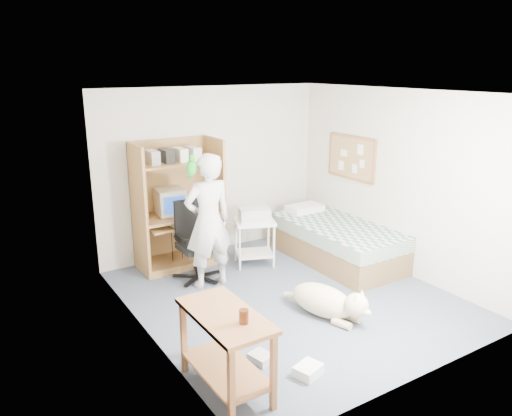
# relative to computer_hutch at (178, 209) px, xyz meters

# --- Properties ---
(floor) EXTENTS (4.00, 4.00, 0.00)m
(floor) POSITION_rel_computer_hutch_xyz_m (0.70, -1.74, -0.82)
(floor) COLOR #495263
(floor) RESTS_ON ground
(wall_back) EXTENTS (3.60, 0.02, 2.50)m
(wall_back) POSITION_rel_computer_hutch_xyz_m (0.70, 0.26, 0.43)
(wall_back) COLOR beige
(wall_back) RESTS_ON floor
(wall_right) EXTENTS (0.02, 4.00, 2.50)m
(wall_right) POSITION_rel_computer_hutch_xyz_m (2.50, -1.74, 0.43)
(wall_right) COLOR beige
(wall_right) RESTS_ON floor
(wall_left) EXTENTS (0.02, 4.00, 2.50)m
(wall_left) POSITION_rel_computer_hutch_xyz_m (-1.10, -1.74, 0.43)
(wall_left) COLOR beige
(wall_left) RESTS_ON floor
(ceiling) EXTENTS (3.60, 4.00, 0.02)m
(ceiling) POSITION_rel_computer_hutch_xyz_m (0.70, -1.74, 1.68)
(ceiling) COLOR white
(ceiling) RESTS_ON wall_back
(computer_hutch) EXTENTS (1.20, 0.63, 1.80)m
(computer_hutch) POSITION_rel_computer_hutch_xyz_m (0.00, 0.00, 0.00)
(computer_hutch) COLOR brown
(computer_hutch) RESTS_ON floor
(bed) EXTENTS (1.02, 2.02, 0.66)m
(bed) POSITION_rel_computer_hutch_xyz_m (2.00, -1.12, -0.53)
(bed) COLOR brown
(bed) RESTS_ON floor
(side_desk) EXTENTS (0.50, 1.00, 0.75)m
(side_desk) POSITION_rel_computer_hutch_xyz_m (-0.85, -2.94, -0.33)
(side_desk) COLOR brown
(side_desk) RESTS_ON floor
(corkboard) EXTENTS (0.04, 0.94, 0.66)m
(corkboard) POSITION_rel_computer_hutch_xyz_m (2.47, -0.84, 0.63)
(corkboard) COLOR olive
(corkboard) RESTS_ON wall_right
(office_chair) EXTENTS (0.59, 0.59, 1.06)m
(office_chair) POSITION_rel_computer_hutch_xyz_m (-0.02, -0.59, -0.44)
(office_chair) COLOR black
(office_chair) RESTS_ON floor
(person) EXTENTS (0.65, 0.43, 1.75)m
(person) POSITION_rel_computer_hutch_xyz_m (0.03, -0.90, 0.06)
(person) COLOR silver
(person) RESTS_ON floor
(parrot) EXTENTS (0.13, 0.22, 0.35)m
(parrot) POSITION_rel_computer_hutch_xyz_m (-0.17, -0.89, 0.78)
(parrot) COLOR #198313
(parrot) RESTS_ON person
(dog) EXTENTS (0.59, 1.16, 0.44)m
(dog) POSITION_rel_computer_hutch_xyz_m (0.78, -2.38, -0.63)
(dog) COLOR beige
(dog) RESTS_ON floor
(printer_cart) EXTENTS (0.68, 0.62, 0.67)m
(printer_cart) POSITION_rel_computer_hutch_xyz_m (0.90, -0.61, -0.38)
(printer_cart) COLOR white
(printer_cart) RESTS_ON floor
(printer) EXTENTS (0.51, 0.45, 0.18)m
(printer) POSITION_rel_computer_hutch_xyz_m (0.90, -0.61, -0.06)
(printer) COLOR #B4B3AF
(printer) RESTS_ON printer_cart
(crt_monitor) EXTENTS (0.42, 0.44, 0.36)m
(crt_monitor) POSITION_rel_computer_hutch_xyz_m (-0.11, 0.01, 0.13)
(crt_monitor) COLOR beige
(crt_monitor) RESTS_ON computer_hutch
(keyboard) EXTENTS (0.47, 0.23, 0.03)m
(keyboard) POSITION_rel_computer_hutch_xyz_m (0.02, -0.16, -0.15)
(keyboard) COLOR beige
(keyboard) RESTS_ON computer_hutch
(pencil_cup) EXTENTS (0.08, 0.08, 0.12)m
(pencil_cup) POSITION_rel_computer_hutch_xyz_m (0.38, -0.09, -0.00)
(pencil_cup) COLOR gold
(pencil_cup) RESTS_ON computer_hutch
(drink_glass) EXTENTS (0.08, 0.08, 0.12)m
(drink_glass) POSITION_rel_computer_hutch_xyz_m (-0.80, -3.17, -0.01)
(drink_glass) COLOR #3B1909
(drink_glass) RESTS_ON side_desk
(floor_box_a) EXTENTS (0.30, 0.27, 0.10)m
(floor_box_a) POSITION_rel_computer_hutch_xyz_m (-0.10, -3.16, -0.77)
(floor_box_a) COLOR white
(floor_box_a) RESTS_ON floor
(floor_box_b) EXTENTS (0.23, 0.26, 0.08)m
(floor_box_b) POSITION_rel_computer_hutch_xyz_m (-0.36, -2.74, -0.78)
(floor_box_b) COLOR #AEADA9
(floor_box_b) RESTS_ON floor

